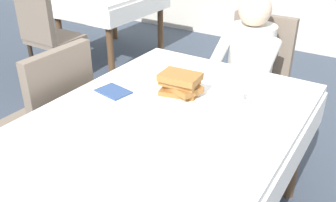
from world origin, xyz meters
TOP-DOWN VIEW (x-y plane):
  - dining_table_main at (0.00, 0.00)m, footprint 1.12×1.52m
  - chair_diner at (0.01, 1.17)m, footprint 0.44×0.45m
  - diner_person at (0.01, 1.01)m, footprint 0.40×0.43m
  - chair_left_side at (-0.77, 0.00)m, footprint 0.45×0.44m
  - plate_breakfast at (-0.04, 0.21)m, footprint 0.28×0.28m
  - breakfast_stack at (-0.04, 0.21)m, footprint 0.23×0.19m
  - cup_coffee at (0.22, 0.30)m, footprint 0.11×0.08m
  - syrup_pitcher at (-0.24, 0.30)m, footprint 0.08×0.08m
  - fork_left_of_plate at (-0.23, 0.19)m, footprint 0.02×0.18m
  - knife_right_of_plate at (0.15, 0.19)m, footprint 0.03×0.20m
  - spoon_near_edge at (-0.01, -0.15)m, footprint 0.15×0.03m
  - napkin_folded at (-0.36, 0.07)m, footprint 0.19×0.15m
  - background_table_far at (-2.04, 2.00)m, footprint 0.92×1.12m
  - background_chair_empty at (-2.04, 1.05)m, footprint 0.44×0.45m

SIDE VIEW (x-z plane):
  - chair_diner at x=0.01m, z-range 0.06..0.99m
  - chair_left_side at x=-0.77m, z-range 0.06..0.99m
  - background_chair_empty at x=-2.04m, z-range 0.06..0.99m
  - background_table_far at x=-2.04m, z-range 0.25..0.99m
  - dining_table_main at x=0.00m, z-range 0.28..1.02m
  - diner_person at x=0.01m, z-range 0.11..1.23m
  - fork_left_of_plate at x=-0.23m, z-range 0.74..0.74m
  - knife_right_of_plate at x=0.15m, z-range 0.74..0.74m
  - spoon_near_edge at x=-0.01m, z-range 0.74..0.74m
  - napkin_folded at x=-0.36m, z-range 0.74..0.75m
  - plate_breakfast at x=-0.04m, z-range 0.74..0.76m
  - syrup_pitcher at x=-0.24m, z-range 0.74..0.81m
  - cup_coffee at x=0.22m, z-range 0.74..0.83m
  - breakfast_stack at x=-0.04m, z-range 0.76..0.88m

